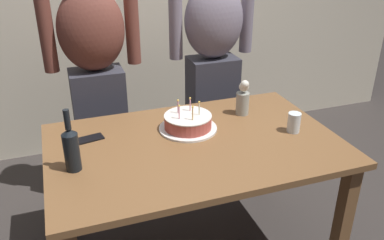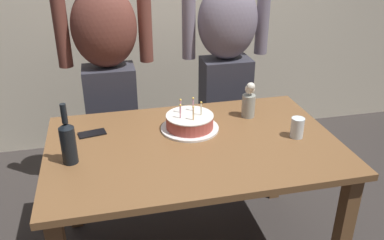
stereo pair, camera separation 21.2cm
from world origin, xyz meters
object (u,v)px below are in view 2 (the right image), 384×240
(cell_phone, at_px, (92,133))
(person_woman_cardigan, at_px, (226,65))
(water_glass_near, at_px, (297,128))
(flower_vase, at_px, (249,101))
(person_man_bearded, at_px, (108,74))
(birthday_cake, at_px, (190,123))
(wine_bottle, at_px, (68,141))

(cell_phone, bearing_deg, person_woman_cardigan, 21.29)
(water_glass_near, relative_size, flower_vase, 0.51)
(water_glass_near, bearing_deg, person_man_bearded, 137.33)
(birthday_cake, height_order, person_man_bearded, person_man_bearded)
(birthday_cake, xyz_separation_m, wine_bottle, (-0.63, -0.21, 0.07))
(person_man_bearded, xyz_separation_m, person_woman_cardigan, (0.81, 0.00, 0.00))
(water_glass_near, height_order, flower_vase, flower_vase)
(cell_phone, bearing_deg, flower_vase, -9.37)
(wine_bottle, xyz_separation_m, cell_phone, (0.10, 0.27, -0.11))
(wine_bottle, relative_size, person_woman_cardigan, 0.18)
(birthday_cake, distance_m, water_glass_near, 0.57)
(birthday_cake, distance_m, flower_vase, 0.38)
(birthday_cake, relative_size, person_man_bearded, 0.19)
(flower_vase, xyz_separation_m, person_woman_cardigan, (0.04, 0.56, 0.04))
(birthday_cake, height_order, wine_bottle, wine_bottle)
(birthday_cake, xyz_separation_m, person_woman_cardigan, (0.41, 0.65, 0.09))
(birthday_cake, height_order, person_woman_cardigan, person_woman_cardigan)
(person_man_bearded, distance_m, person_woman_cardigan, 0.81)
(water_glass_near, distance_m, person_woman_cardigan, 0.87)
(person_woman_cardigan, bearing_deg, cell_phone, 32.14)
(flower_vase, xyz_separation_m, person_man_bearded, (-0.77, 0.56, 0.04))
(wine_bottle, relative_size, cell_phone, 2.10)
(birthday_cake, distance_m, cell_phone, 0.53)
(cell_phone, relative_size, person_woman_cardigan, 0.09)
(wine_bottle, distance_m, person_woman_cardigan, 1.34)
(birthday_cake, bearing_deg, cell_phone, 173.41)
(water_glass_near, distance_m, cell_phone, 1.10)
(water_glass_near, bearing_deg, flower_vase, 118.55)
(wine_bottle, bearing_deg, water_glass_near, -0.31)
(flower_vase, height_order, person_woman_cardigan, person_woman_cardigan)
(birthday_cake, relative_size, person_woman_cardigan, 0.19)
(water_glass_near, height_order, person_woman_cardigan, person_woman_cardigan)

